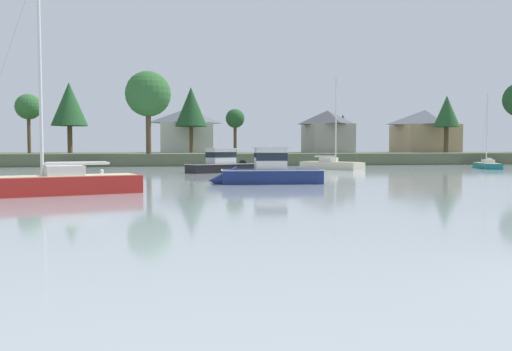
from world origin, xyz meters
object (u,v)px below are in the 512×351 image
Objects in this scene: sailboat_red at (57,189)px; mooring_buoy_white at (102,171)px; sailboat_cream at (331,167)px; sailboat_teal at (487,167)px; cruiser_black at (228,167)px; cruiser_navy at (262,176)px.

sailboat_red reaches higher than mooring_buoy_white.
sailboat_cream is 26.89m from mooring_buoy_white.
mooring_buoy_white is at bearing -179.29° from sailboat_teal.
sailboat_teal is (33.61, 4.36, -0.38)m from cruiser_black.
sailboat_cream is (-20.25, 1.20, 0.04)m from sailboat_teal.
sailboat_teal is at bearing 32.07° from sailboat_red.
sailboat_cream reaches higher than cruiser_black.
cruiser_black is 0.89× the size of sailboat_teal.
sailboat_cream is (25.56, 29.90, -0.02)m from sailboat_red.
sailboat_teal reaches higher than cruiser_black.
sailboat_red is 28.14m from mooring_buoy_white.
sailboat_teal is 47.08m from mooring_buoy_white.
sailboat_cream is at bearing 22.57° from cruiser_black.
cruiser_navy is at bearing -88.64° from cruiser_black.
sailboat_red is at bearing -152.70° from cruiser_navy.
sailboat_teal is (33.18, 22.18, -0.36)m from cruiser_navy.
cruiser_black is at bearing -15.64° from mooring_buoy_white.
sailboat_cream reaches higher than sailboat_teal.
mooring_buoy_white is at bearing 122.75° from cruiser_navy.
sailboat_teal is 54.05m from sailboat_red.
sailboat_red reaches higher than cruiser_navy.
cruiser_navy is 26.72m from sailboat_cream.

